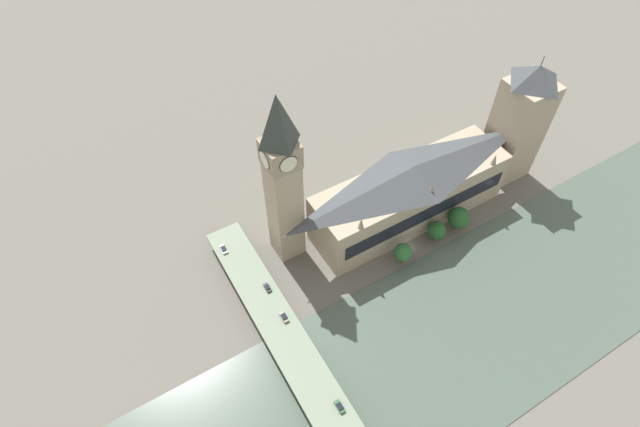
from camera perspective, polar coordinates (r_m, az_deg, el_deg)
The scene contains 13 objects.
ground_plane at distance 198.76m, azimuth 10.33°, elevation -3.85°, with size 600.00×600.00×0.00m, color #605E56.
river_water at distance 186.66m, azimuth 17.40°, elevation -11.74°, with size 62.85×360.00×0.30m, color #47564C.
parliament_hall at distance 197.82m, azimuth 10.27°, elevation 2.40°, with size 22.73×80.60×28.80m.
clock_tower at distance 166.11m, azimuth -4.32°, elevation 3.90°, with size 11.38×11.38×73.09m.
victoria_tower at distance 220.80m, azimuth 21.74°, elevation 9.63°, with size 16.96×16.96×57.36m.
road_bridge at distance 161.75m, azimuth 0.79°, elevation -21.31°, with size 157.70×13.17×6.20m.
car_northbound_lead at distance 178.49m, azimuth -6.03°, elevation -8.41°, with size 3.86×1.76×1.22m.
car_northbound_mid at distance 160.07m, azimuth 2.25°, elevation -21.17°, with size 4.11×1.80×1.31m.
car_southbound_lead at distance 190.11m, azimuth -10.96°, elevation -4.01°, with size 4.30×1.92×1.36m.
car_southbound_mid at distance 172.13m, azimuth -4.13°, elevation -11.70°, with size 4.21×1.92×1.47m.
tree_embankment_near at distance 203.27m, azimuth 15.59°, elevation -0.47°, with size 8.64×8.64×11.27m.
tree_embankment_mid at distance 198.49m, azimuth 13.20°, elevation -1.91°, with size 7.31×7.31×9.49m.
tree_embankment_far at distance 189.16m, azimuth 9.48°, elevation -4.39°, with size 6.99×6.99×9.74m.
Camera 1 is at (-80.41, 88.98, 158.50)m, focal length 28.00 mm.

